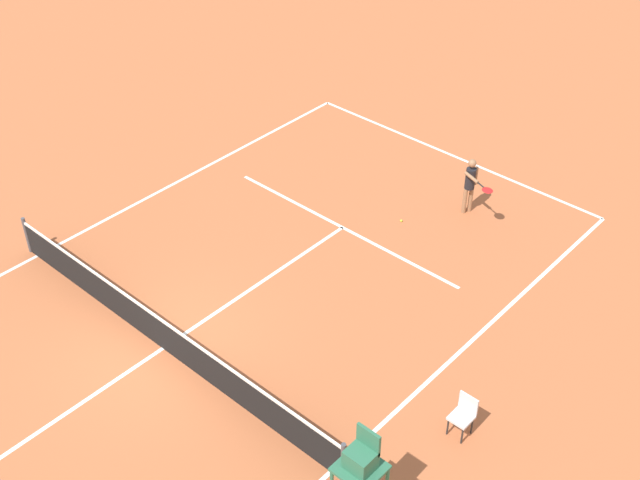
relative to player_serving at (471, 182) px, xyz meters
name	(u,v)px	position (x,y,z in m)	size (l,w,h in m)	color
ground_plane	(163,348)	(2.14, 9.23, -1.02)	(60.00, 60.00, 0.00)	#B76038
court_lines	(163,348)	(2.14, 9.23, -1.01)	(10.40, 23.12, 0.01)	white
tennis_net	(161,332)	(2.14, 9.23, -0.52)	(11.00, 0.10, 1.07)	#4C4C51
player_serving	(471,182)	(0.00, 0.00, 0.00)	(1.19, 0.92, 1.71)	#9E704C
tennis_ball	(401,221)	(1.11, 1.60, -0.98)	(0.07, 0.07, 0.07)	#CCE033
umpire_chair	(361,467)	(-4.13, 9.73, 0.59)	(0.80, 0.80, 2.41)	#2D6B4C
courtside_chair_mid	(463,414)	(-4.34, 6.67, -0.48)	(0.44, 0.46, 0.95)	#262626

